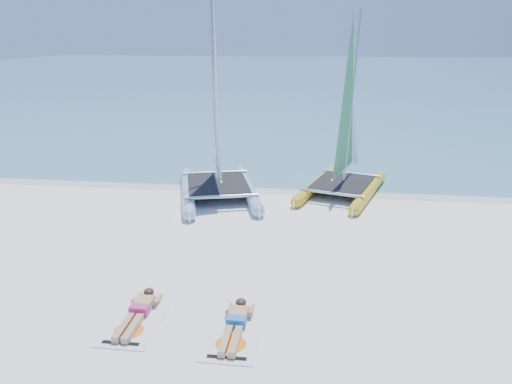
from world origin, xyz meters
The scene contains 9 objects.
ground centered at (0.00, 0.00, 0.00)m, with size 140.00×140.00×0.00m, color white.
sea centered at (0.00, 63.00, 0.01)m, with size 140.00×115.00×0.01m, color #67A8AD.
wet_sand_strip centered at (0.00, 5.50, 0.00)m, with size 140.00×1.40×0.01m, color silver.
catamaran_blue centered at (-2.51, 4.52, 2.13)m, with size 3.86×5.72×7.14m.
catamaran_yellow centered at (1.92, 5.71, 2.03)m, with size 3.52×5.18×6.43m.
towel_a centered at (-2.47, -3.63, 0.01)m, with size 1.00×1.85×0.02m, color white.
sunbather_a centered at (-2.47, -3.43, 0.12)m, with size 0.37×1.73×0.26m.
towel_b centered at (-0.49, -3.79, 0.01)m, with size 1.00×1.85×0.02m, color white.
sunbather_b centered at (-0.49, -3.60, 0.12)m, with size 0.37×1.73×0.26m.
Camera 1 is at (0.97, -11.76, 5.35)m, focal length 35.00 mm.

